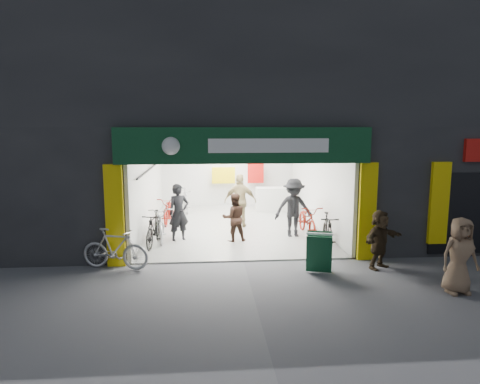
{
  "coord_description": "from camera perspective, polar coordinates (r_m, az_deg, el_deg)",
  "views": [
    {
      "loc": [
        -0.97,
        -10.75,
        3.55
      ],
      "look_at": [
        0.02,
        1.5,
        1.62
      ],
      "focal_mm": 32.0,
      "sensor_mm": 36.0,
      "label": 1
    }
  ],
  "objects": [
    {
      "name": "bike_left_midfront",
      "position": [
        12.89,
        -11.36,
        -4.86
      ],
      "size": [
        0.73,
        1.78,
        1.04
      ],
      "primitive_type": "imported",
      "rotation": [
        0.0,
        0.0,
        -0.14
      ],
      "color": "black",
      "rests_on": "ground"
    },
    {
      "name": "building",
      "position": [
        15.87,
        2.22,
        11.67
      ],
      "size": [
        17.0,
        10.27,
        8.0
      ],
      "color": "#232326",
      "rests_on": "ground"
    },
    {
      "name": "bike_left_front",
      "position": [
        13.58,
        -10.64,
        -4.03
      ],
      "size": [
        1.05,
        2.16,
        1.09
      ],
      "primitive_type": "imported",
      "rotation": [
        0.0,
        0.0,
        0.16
      ],
      "color": "#B1B2B6",
      "rests_on": "ground"
    },
    {
      "name": "customer_c",
      "position": [
        13.64,
        7.17,
        -2.17
      ],
      "size": [
        1.25,
        0.75,
        1.89
      ],
      "primitive_type": "imported",
      "rotation": [
        0.0,
        0.0,
        0.04
      ],
      "color": "black",
      "rests_on": "ground"
    },
    {
      "name": "customer_d",
      "position": [
        14.77,
        0.05,
        -1.23
      ],
      "size": [
        1.17,
        0.65,
        1.89
      ],
      "primitive_type": "imported",
      "rotation": [
        0.0,
        0.0,
        2.97
      ],
      "color": "#958256",
      "rests_on": "ground"
    },
    {
      "name": "ground",
      "position": [
        11.36,
        0.49,
        -9.3
      ],
      "size": [
        60.0,
        60.0,
        0.0
      ],
      "primitive_type": "plane",
      "color": "#56565B",
      "rests_on": "ground"
    },
    {
      "name": "bike_left_back",
      "position": [
        17.57,
        -7.27,
        -1.16
      ],
      "size": [
        0.7,
        1.7,
        0.99
      ],
      "primitive_type": "imported",
      "rotation": [
        0.0,
        0.0,
        0.14
      ],
      "color": "silver",
      "rests_on": "ground"
    },
    {
      "name": "customer_a",
      "position": [
        13.21,
        -8.16,
        -2.79
      ],
      "size": [
        0.77,
        0.67,
        1.78
      ],
      "primitive_type": "imported",
      "rotation": [
        0.0,
        0.0,
        0.45
      ],
      "color": "black",
      "rests_on": "ground"
    },
    {
      "name": "bike_right_mid",
      "position": [
        14.03,
        8.99,
        -3.72
      ],
      "size": [
        0.72,
        1.95,
        1.02
      ],
      "primitive_type": "imported",
      "rotation": [
        0.0,
        0.0,
        0.03
      ],
      "color": "maroon",
      "rests_on": "ground"
    },
    {
      "name": "pedestrian_far",
      "position": [
        11.23,
        18.13,
        -6.03
      ],
      "size": [
        1.39,
        1.13,
        1.48
      ],
      "primitive_type": "imported",
      "rotation": [
        0.0,
        0.0,
        0.59
      ],
      "color": "#332617",
      "rests_on": "ground"
    },
    {
      "name": "pedestrian_near",
      "position": [
        10.25,
        27.23,
        -7.54
      ],
      "size": [
        0.83,
        0.56,
        1.65
      ],
      "primitive_type": "imported",
      "rotation": [
        0.0,
        0.0,
        0.04
      ],
      "color": "#7C6048",
      "rests_on": "ground"
    },
    {
      "name": "bike_right_back",
      "position": [
        17.55,
        6.84,
        -1.1
      ],
      "size": [
        0.74,
        1.78,
        1.03
      ],
      "primitive_type": "imported",
      "rotation": [
        0.0,
        0.0,
        0.15
      ],
      "color": "#A5A5AA",
      "rests_on": "ground"
    },
    {
      "name": "parked_bike",
      "position": [
        11.11,
        -16.33,
        -7.28
      ],
      "size": [
        1.8,
        0.92,
        1.04
      ],
      "primitive_type": "imported",
      "rotation": [
        0.0,
        0.0,
        1.31
      ],
      "color": "#B3B3B8",
      "rests_on": "ground"
    },
    {
      "name": "customer_b",
      "position": [
        13.04,
        -0.81,
        -3.46
      ],
      "size": [
        0.81,
        0.67,
        1.51
      ],
      "primitive_type": "imported",
      "rotation": [
        0.0,
        0.0,
        3.28
      ],
      "color": "#342017",
      "rests_on": "ground"
    },
    {
      "name": "sandwich_board",
      "position": [
        10.66,
        10.52,
        -7.77
      ],
      "size": [
        0.76,
        0.77,
        0.94
      ],
      "rotation": [
        0.0,
        0.0,
        -0.28
      ],
      "color": "#104125",
      "rests_on": "ground"
    },
    {
      "name": "bike_right_front",
      "position": [
        12.56,
        11.59,
        -5.22
      ],
      "size": [
        0.73,
        1.79,
        1.05
      ],
      "primitive_type": "imported",
      "rotation": [
        0.0,
        0.0,
        -0.14
      ],
      "color": "black",
      "rests_on": "ground"
    },
    {
      "name": "bike_left_midback",
      "position": [
        15.75,
        -9.53,
        -2.38
      ],
      "size": [
        0.73,
        1.92,
        0.99
      ],
      "primitive_type": "imported",
      "rotation": [
        0.0,
        0.0,
        -0.04
      ],
      "color": "maroon",
      "rests_on": "ground"
    }
  ]
}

